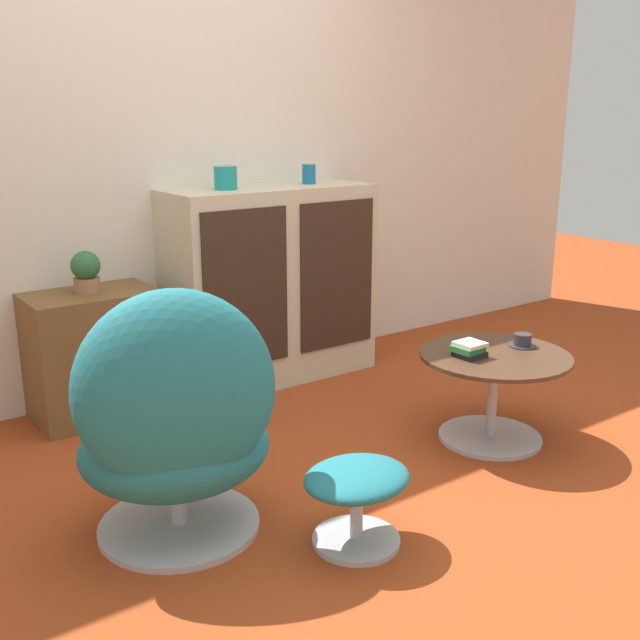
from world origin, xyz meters
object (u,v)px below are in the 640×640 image
at_px(tv_console, 95,355).
at_px(vase_inner_left, 309,174).
at_px(ottoman, 357,488).
at_px(potted_plant, 86,271).
at_px(vase_leftmost, 226,178).
at_px(egg_chair, 176,423).
at_px(sideboard, 271,284).
at_px(teacup, 522,341).
at_px(coffee_table, 493,385).
at_px(book_stack, 469,349).

bearing_deg(tv_console, vase_inner_left, -1.28).
bearing_deg(ottoman, potted_plant, 100.95).
height_order(tv_console, vase_leftmost, vase_leftmost).
height_order(egg_chair, vase_leftmost, vase_leftmost).
relative_size(ottoman, vase_inner_left, 3.59).
distance_m(tv_console, potted_plant, 0.41).
xyz_separation_m(sideboard, vase_leftmost, (-0.26, 0.00, 0.58)).
relative_size(vase_inner_left, teacup, 0.84).
xyz_separation_m(sideboard, ottoman, (-0.68, -1.60, -0.32)).
height_order(egg_chair, vase_inner_left, vase_inner_left).
bearing_deg(vase_leftmost, tv_console, 177.83).
bearing_deg(vase_inner_left, potted_plant, 178.70).
height_order(sideboard, coffee_table, sideboard).
height_order(ottoman, vase_leftmost, vase_leftmost).
height_order(teacup, book_stack, book_stack).
bearing_deg(vase_leftmost, coffee_table, -65.31).
bearing_deg(teacup, vase_leftmost, 121.01).
xyz_separation_m(coffee_table, potted_plant, (-1.33, 1.32, 0.45)).
bearing_deg(teacup, sideboard, 112.03).
xyz_separation_m(egg_chair, potted_plant, (0.15, 1.24, 0.29)).
relative_size(vase_leftmost, book_stack, 0.92).
bearing_deg(coffee_table, sideboard, 104.74).
height_order(sideboard, vase_leftmost, vase_leftmost).
distance_m(egg_chair, vase_leftmost, 1.65).
relative_size(sideboard, egg_chair, 1.23).
bearing_deg(egg_chair, teacup, -2.80).
height_order(vase_inner_left, potted_plant, vase_inner_left).
bearing_deg(ottoman, vase_leftmost, 75.25).
bearing_deg(vase_leftmost, vase_inner_left, 0.00).
relative_size(tv_console, ottoman, 1.62).
bearing_deg(potted_plant, vase_leftmost, -2.20).
relative_size(coffee_table, potted_plant, 3.34).
relative_size(ottoman, potted_plant, 1.91).
bearing_deg(ottoman, tv_console, 100.73).
relative_size(vase_leftmost, vase_inner_left, 1.11).
height_order(ottoman, book_stack, book_stack).
bearing_deg(vase_inner_left, tv_console, 178.72).
distance_m(sideboard, vase_leftmost, 0.64).
bearing_deg(ottoman, coffee_table, 16.61).
xyz_separation_m(egg_chair, vase_leftmost, (0.89, 1.21, 0.68)).
relative_size(sideboard, tv_console, 1.85).
relative_size(sideboard, vase_inner_left, 10.75).
bearing_deg(coffee_table, tv_console, 135.03).
relative_size(tv_console, egg_chair, 0.67).
relative_size(vase_leftmost, teacup, 0.94).
relative_size(coffee_table, vase_leftmost, 5.65).
bearing_deg(teacup, ottoman, -165.72).
height_order(sideboard, book_stack, sideboard).
xyz_separation_m(coffee_table, book_stack, (-0.12, 0.04, 0.18)).
height_order(ottoman, vase_inner_left, vase_inner_left).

